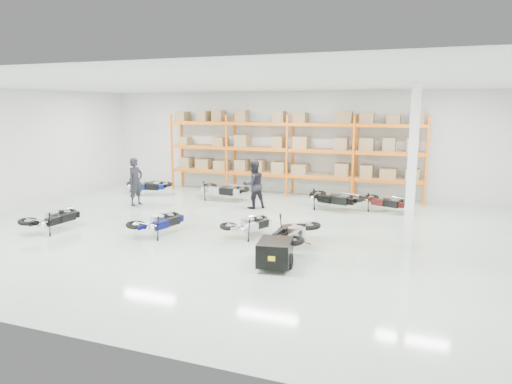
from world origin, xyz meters
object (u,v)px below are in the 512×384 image
at_px(moto_silver_left, 249,221).
at_px(moto_back_b, 222,186).
at_px(moto_back_c, 334,194).
at_px(moto_black_far_left, 53,215).
at_px(person_back, 254,185).
at_px(trailer, 275,252).
at_px(moto_blue_centre, 159,218).
at_px(moto_back_d, 386,198).
at_px(moto_touring_right, 293,229).
at_px(person_left, 136,182).
at_px(moto_back_a, 147,182).

height_order(moto_silver_left, moto_back_b, moto_back_b).
bearing_deg(moto_back_b, moto_back_c, -84.02).
relative_size(moto_black_far_left, person_back, 0.93).
xyz_separation_m(moto_black_far_left, person_back, (4.77, 5.22, 0.40)).
relative_size(trailer, person_back, 0.91).
bearing_deg(moto_blue_centre, moto_back_d, -123.33).
height_order(moto_blue_centre, moto_touring_right, moto_touring_right).
relative_size(moto_silver_left, moto_touring_right, 0.82).
relative_size(moto_silver_left, moto_back_d, 0.95).
height_order(moto_black_far_left, person_left, person_left).
xyz_separation_m(moto_blue_centre, person_back, (1.40, 4.47, 0.40)).
height_order(moto_back_b, moto_back_c, moto_back_c).
xyz_separation_m(moto_touring_right, person_left, (-7.38, 3.37, 0.35)).
distance_m(moto_touring_right, moto_back_c, 5.22).
xyz_separation_m(moto_blue_centre, moto_back_b, (-0.36, 5.45, 0.06)).
xyz_separation_m(moto_silver_left, trailer, (1.58, -2.35, -0.08)).
bearing_deg(moto_back_d, trailer, -173.34).
relative_size(moto_black_far_left, trailer, 1.02).
height_order(moto_back_c, person_back, person_back).
bearing_deg(moto_back_b, trailer, -138.49).
height_order(moto_back_d, person_back, person_back).
relative_size(moto_touring_right, moto_back_b, 1.00).
xyz_separation_m(moto_silver_left, moto_back_b, (-3.00, 4.66, 0.10)).
height_order(moto_touring_right, moto_back_c, moto_back_c).
bearing_deg(moto_back_d, person_back, 125.29).
xyz_separation_m(moto_back_d, person_back, (-4.80, -1.11, 0.41)).
bearing_deg(person_left, person_back, -64.93).
bearing_deg(moto_touring_right, moto_back_d, 72.53).
bearing_deg(person_back, trailer, 70.06).
relative_size(moto_back_a, moto_back_c, 0.96).
height_order(moto_back_a, moto_back_d, moto_back_a).
bearing_deg(moto_back_c, moto_black_far_left, 144.58).
relative_size(moto_silver_left, person_back, 0.86).
xyz_separation_m(person_left, person_back, (4.57, 1.07, -0.02)).
bearing_deg(moto_blue_centre, moto_back_c, -114.81).
distance_m(moto_back_c, person_left, 7.73).
xyz_separation_m(moto_blue_centre, moto_silver_left, (2.64, 0.79, -0.04)).
xyz_separation_m(trailer, moto_back_b, (-4.58, 7.01, 0.19)).
distance_m(moto_black_far_left, moto_back_a, 6.09).
distance_m(moto_touring_right, trailer, 1.61).
relative_size(trailer, moto_back_a, 0.90).
distance_m(moto_silver_left, moto_black_far_left, 6.20).
xyz_separation_m(moto_touring_right, moto_back_a, (-8.15, 5.28, -0.02)).
xyz_separation_m(moto_back_c, person_left, (-7.50, -1.85, 0.35)).
bearing_deg(moto_touring_right, moto_back_b, 132.50).
relative_size(moto_back_b, person_back, 1.04).
xyz_separation_m(moto_black_far_left, moto_back_d, (9.57, 6.33, -0.01)).
relative_size(moto_touring_right, person_left, 1.02).
distance_m(moto_blue_centre, moto_touring_right, 4.22).
bearing_deg(moto_back_a, trailer, -136.95).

